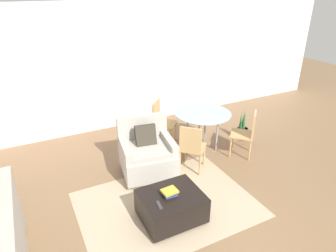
{
  "coord_description": "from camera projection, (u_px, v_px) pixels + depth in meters",
  "views": [
    {
      "loc": [
        -1.75,
        -2.36,
        3.03
      ],
      "look_at": [
        0.41,
        1.92,
        0.75
      ],
      "focal_mm": 32.0,
      "sensor_mm": 36.0,
      "label": 1
    }
  ],
  "objects": [
    {
      "name": "ground_plane",
      "position": [
        206.0,
        240.0,
        3.92
      ],
      "size": [
        20.0,
        20.0,
        0.0
      ],
      "primitive_type": "plane",
      "color": "brown"
    },
    {
      "name": "wall_back",
      "position": [
        109.0,
        69.0,
        6.47
      ],
      "size": [
        12.0,
        0.06,
        2.75
      ],
      "color": "white",
      "rests_on": "ground_plane"
    },
    {
      "name": "area_rug",
      "position": [
        167.0,
        204.0,
        4.55
      ],
      "size": [
        2.58,
        1.89,
        0.01
      ],
      "color": "tan",
      "rests_on": "ground_plane"
    },
    {
      "name": "armchair",
      "position": [
        147.0,
        154.0,
        5.18
      ],
      "size": [
        1.0,
        0.96,
        0.97
      ],
      "color": "#B2ADA3",
      "rests_on": "ground_plane"
    },
    {
      "name": "ottoman",
      "position": [
        171.0,
        206.0,
        4.18
      ],
      "size": [
        0.84,
        0.69,
        0.42
      ],
      "color": "black",
      "rests_on": "ground_plane"
    },
    {
      "name": "book_stack",
      "position": [
        170.0,
        192.0,
        4.08
      ],
      "size": [
        0.23,
        0.2,
        0.08
      ],
      "color": "#2D478C",
      "rests_on": "ottoman"
    },
    {
      "name": "tv_remote_primary",
      "position": [
        165.0,
        191.0,
        4.16
      ],
      "size": [
        0.1,
        0.14,
        0.01
      ],
      "color": "#333338",
      "rests_on": "ottoman"
    },
    {
      "name": "tv_remote_secondary",
      "position": [
        159.0,
        205.0,
        3.9
      ],
      "size": [
        0.06,
        0.17,
        0.01
      ],
      "color": "#333338",
      "rests_on": "ottoman"
    },
    {
      "name": "dining_table",
      "position": [
        203.0,
        117.0,
        5.82
      ],
      "size": [
        1.09,
        1.09,
        0.78
      ],
      "color": "#99A8AD",
      "rests_on": "ground_plane"
    },
    {
      "name": "dining_chair_near_left",
      "position": [
        192.0,
        145.0,
        5.15
      ],
      "size": [
        0.59,
        0.59,
        0.9
      ],
      "color": "tan",
      "rests_on": "ground_plane"
    },
    {
      "name": "dining_chair_near_right",
      "position": [
        247.0,
        131.0,
        5.65
      ],
      "size": [
        0.59,
        0.59,
        0.9
      ],
      "color": "tan",
      "rests_on": "ground_plane"
    },
    {
      "name": "dining_chair_far_left",
      "position": [
        161.0,
        119.0,
        6.13
      ],
      "size": [
        0.59,
        0.59,
        0.9
      ],
      "color": "tan",
      "rests_on": "ground_plane"
    },
    {
      "name": "potted_plant_small",
      "position": [
        242.0,
        130.0,
        6.41
      ],
      "size": [
        0.24,
        0.24,
        0.71
      ],
      "color": "brown",
      "rests_on": "ground_plane"
    }
  ]
}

